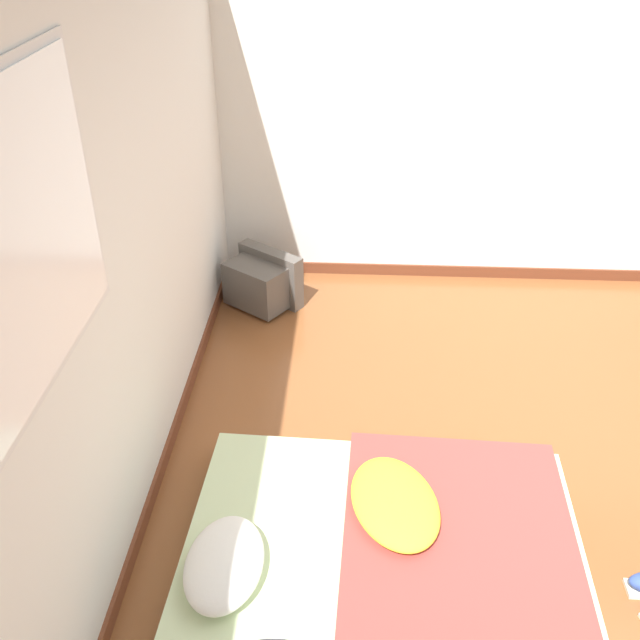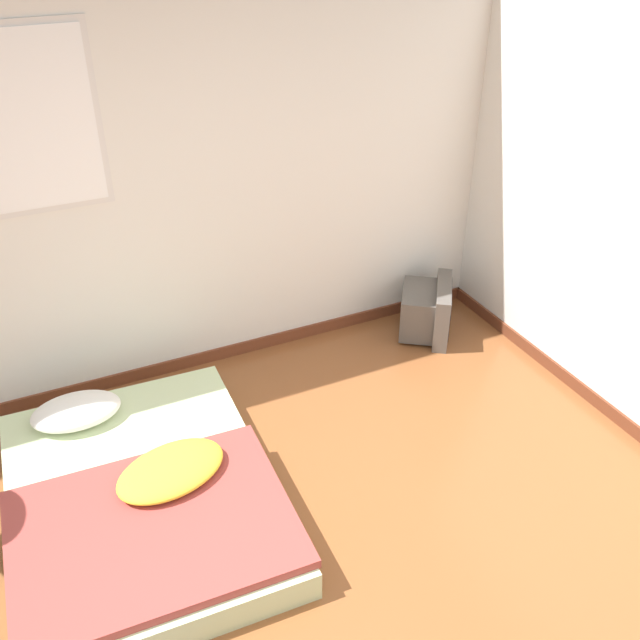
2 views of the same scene
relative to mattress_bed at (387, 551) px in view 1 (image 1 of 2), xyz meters
name	(u,v)px [view 1 (image 1 of 2)]	position (x,y,z in m)	size (l,w,h in m)	color
ground_plane	(625,525)	(0.32, -1.20, -0.12)	(20.00, 20.00, 0.00)	brown
wall_back	(103,289)	(0.31, 1.23, 1.18)	(7.51, 0.08, 2.60)	silver
wall_right	(554,116)	(2.90, -1.20, 1.17)	(0.08, 7.21, 2.60)	silver
mattress_bed	(387,551)	(0.00, 0.00, 0.00)	(1.42, 1.86, 0.31)	beige
crt_tv	(262,281)	(2.35, 0.86, 0.08)	(0.57, 0.61, 0.41)	#56514C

